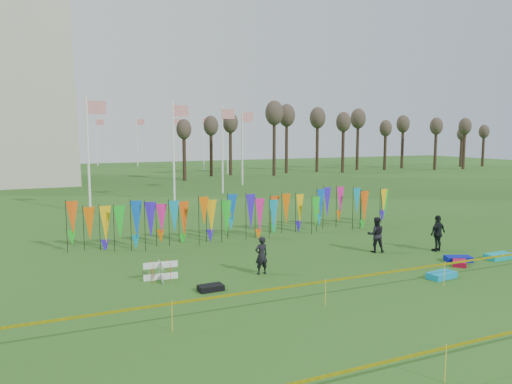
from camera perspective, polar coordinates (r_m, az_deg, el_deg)
name	(u,v)px	position (r m, az deg, el deg)	size (l,w,h in m)	color
ground	(345,284)	(19.10, 10.18, -10.35)	(160.00, 160.00, 0.00)	#234C15
banner_row	(252,211)	(26.71, -0.45, -2.22)	(18.64, 0.64, 2.28)	black
caution_tape_near	(369,276)	(17.47, 12.75, -9.38)	(26.00, 0.02, 0.90)	#E5D504
caution_tape_far	(508,335)	(13.82, 26.81, -14.37)	(26.00, 0.02, 0.90)	#E5D504
tree_line	(356,128)	(72.66, 11.36, 7.14)	(53.92, 1.92, 7.84)	#3C281E
box_kite	(161,271)	(19.55, -10.83, -8.84)	(0.66, 0.66, 0.73)	red
person_left	(261,255)	(19.92, 0.62, -7.26)	(0.55, 0.40, 1.52)	black
person_mid	(376,235)	(24.15, 13.54, -4.76)	(0.81, 0.50, 1.67)	black
person_right	(438,233)	(25.19, 20.06, -4.44)	(1.01, 0.57, 1.72)	black
kite_bag_turquoise	(442,275)	(20.82, 20.45, -8.89)	(1.18, 0.59, 0.24)	#0D9ACF
kite_bag_blue	(458,259)	(23.68, 22.12, -7.09)	(1.11, 0.58, 0.23)	#0918A0
kite_bag_red	(459,262)	(23.14, 22.22, -7.44)	(1.15, 0.53, 0.21)	#AB0B2A
kite_bag_black	(211,288)	(18.15, -5.20, -10.85)	(0.89, 0.51, 0.21)	black
kite_bag_teal	(499,256)	(24.85, 26.00, -6.62)	(1.29, 0.62, 0.25)	#0BA1A3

